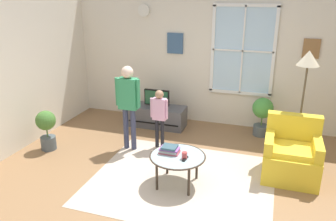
{
  "coord_description": "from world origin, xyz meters",
  "views": [
    {
      "loc": [
        1.11,
        -3.77,
        2.57
      ],
      "look_at": [
        -0.26,
        0.42,
        0.98
      ],
      "focal_mm": 35.96,
      "sensor_mm": 36.0,
      "label": 1
    }
  ],
  "objects_px": {
    "cup": "(184,155)",
    "potted_plant_by_window": "(262,113)",
    "person_pink_shirt": "(159,112)",
    "person_green_shirt": "(128,98)",
    "floor_lamp": "(307,70)",
    "armchair": "(291,156)",
    "remote_near_books": "(185,159)",
    "potted_plant_corner": "(47,127)",
    "book_stack": "(170,150)",
    "television": "(157,98)",
    "tv_stand": "(157,116)",
    "coffee_table": "(178,157)"
  },
  "relations": [
    {
      "from": "cup",
      "to": "potted_plant_by_window",
      "type": "relative_size",
      "value": 0.13
    },
    {
      "from": "person_pink_shirt",
      "to": "person_green_shirt",
      "type": "relative_size",
      "value": 0.72
    },
    {
      "from": "person_pink_shirt",
      "to": "floor_lamp",
      "type": "bearing_deg",
      "value": 5.89
    },
    {
      "from": "armchair",
      "to": "remote_near_books",
      "type": "relative_size",
      "value": 6.21
    },
    {
      "from": "person_pink_shirt",
      "to": "potted_plant_by_window",
      "type": "relative_size",
      "value": 1.42
    },
    {
      "from": "floor_lamp",
      "to": "remote_near_books",
      "type": "bearing_deg",
      "value": -137.89
    },
    {
      "from": "armchair",
      "to": "person_green_shirt",
      "type": "xyz_separation_m",
      "value": [
        -2.57,
        0.1,
        0.57
      ]
    },
    {
      "from": "potted_plant_corner",
      "to": "remote_near_books",
      "type": "bearing_deg",
      "value": -9.98
    },
    {
      "from": "person_pink_shirt",
      "to": "potted_plant_corner",
      "type": "bearing_deg",
      "value": -160.23
    },
    {
      "from": "book_stack",
      "to": "potted_plant_corner",
      "type": "height_order",
      "value": "potted_plant_corner"
    },
    {
      "from": "cup",
      "to": "remote_near_books",
      "type": "bearing_deg",
      "value": -43.2
    },
    {
      "from": "potted_plant_by_window",
      "to": "potted_plant_corner",
      "type": "relative_size",
      "value": 1.05
    },
    {
      "from": "television",
      "to": "person_green_shirt",
      "type": "distance_m",
      "value": 1.15
    },
    {
      "from": "remote_near_books",
      "to": "person_pink_shirt",
      "type": "height_order",
      "value": "person_pink_shirt"
    },
    {
      "from": "tv_stand",
      "to": "person_green_shirt",
      "type": "xyz_separation_m",
      "value": [
        -0.09,
        -1.1,
        0.7
      ]
    },
    {
      "from": "television",
      "to": "coffee_table",
      "type": "bearing_deg",
      "value": -62.63
    },
    {
      "from": "person_green_shirt",
      "to": "potted_plant_by_window",
      "type": "height_order",
      "value": "person_green_shirt"
    },
    {
      "from": "tv_stand",
      "to": "coffee_table",
      "type": "height_order",
      "value": "coffee_table"
    },
    {
      "from": "tv_stand",
      "to": "television",
      "type": "xyz_separation_m",
      "value": [
        0.0,
        -0.0,
        0.38
      ]
    },
    {
      "from": "armchair",
      "to": "cup",
      "type": "bearing_deg",
      "value": -150.37
    },
    {
      "from": "television",
      "to": "person_pink_shirt",
      "type": "distance_m",
      "value": 0.99
    },
    {
      "from": "tv_stand",
      "to": "floor_lamp",
      "type": "distance_m",
      "value": 2.95
    },
    {
      "from": "coffee_table",
      "to": "remote_near_books",
      "type": "relative_size",
      "value": 5.52
    },
    {
      "from": "person_pink_shirt",
      "to": "person_green_shirt",
      "type": "xyz_separation_m",
      "value": [
        -0.47,
        -0.19,
        0.25
      ]
    },
    {
      "from": "television",
      "to": "cup",
      "type": "xyz_separation_m",
      "value": [
        1.11,
        -1.98,
        -0.1
      ]
    },
    {
      "from": "person_pink_shirt",
      "to": "tv_stand",
      "type": "bearing_deg",
      "value": 112.49
    },
    {
      "from": "coffee_table",
      "to": "person_green_shirt",
      "type": "xyz_separation_m",
      "value": [
        -1.09,
        0.83,
        0.48
      ]
    },
    {
      "from": "tv_stand",
      "to": "person_pink_shirt",
      "type": "relative_size",
      "value": 1.09
    },
    {
      "from": "television",
      "to": "remote_near_books",
      "type": "distance_m",
      "value": 2.3
    },
    {
      "from": "remote_near_books",
      "to": "floor_lamp",
      "type": "xyz_separation_m",
      "value": [
        1.45,
        1.31,
        1.02
      ]
    },
    {
      "from": "person_green_shirt",
      "to": "potted_plant_corner",
      "type": "xyz_separation_m",
      "value": [
        -1.31,
        -0.45,
        -0.49
      ]
    },
    {
      "from": "book_stack",
      "to": "television",
      "type": "bearing_deg",
      "value": 114.79
    },
    {
      "from": "armchair",
      "to": "remote_near_books",
      "type": "height_order",
      "value": "armchair"
    },
    {
      "from": "person_pink_shirt",
      "to": "potted_plant_corner",
      "type": "distance_m",
      "value": 1.91
    },
    {
      "from": "cup",
      "to": "armchair",
      "type": "bearing_deg",
      "value": 29.63
    },
    {
      "from": "book_stack",
      "to": "potted_plant_by_window",
      "type": "height_order",
      "value": "potted_plant_by_window"
    },
    {
      "from": "tv_stand",
      "to": "potted_plant_corner",
      "type": "distance_m",
      "value": 2.1
    },
    {
      "from": "potted_plant_corner",
      "to": "floor_lamp",
      "type": "bearing_deg",
      "value": 12.29
    },
    {
      "from": "remote_near_books",
      "to": "potted_plant_by_window",
      "type": "distance_m",
      "value": 2.34
    },
    {
      "from": "television",
      "to": "coffee_table",
      "type": "height_order",
      "value": "television"
    },
    {
      "from": "remote_near_books",
      "to": "person_pink_shirt",
      "type": "distance_m",
      "value": 1.33
    },
    {
      "from": "cup",
      "to": "person_green_shirt",
      "type": "bearing_deg",
      "value": 143.68
    },
    {
      "from": "potted_plant_corner",
      "to": "coffee_table",
      "type": "bearing_deg",
      "value": -8.89
    },
    {
      "from": "armchair",
      "to": "television",
      "type": "bearing_deg",
      "value": 154.16
    },
    {
      "from": "tv_stand",
      "to": "person_pink_shirt",
      "type": "bearing_deg",
      "value": -67.51
    },
    {
      "from": "person_green_shirt",
      "to": "floor_lamp",
      "type": "height_order",
      "value": "floor_lamp"
    },
    {
      "from": "television",
      "to": "book_stack",
      "type": "relative_size",
      "value": 1.86
    },
    {
      "from": "coffee_table",
      "to": "potted_plant_by_window",
      "type": "height_order",
      "value": "potted_plant_by_window"
    },
    {
      "from": "tv_stand",
      "to": "television",
      "type": "bearing_deg",
      "value": -90.0
    },
    {
      "from": "coffee_table",
      "to": "potted_plant_by_window",
      "type": "relative_size",
      "value": 1.07
    }
  ]
}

